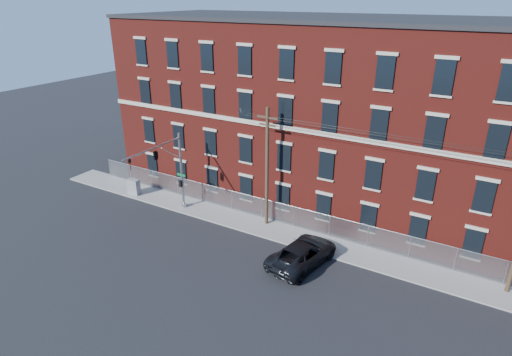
{
  "coord_description": "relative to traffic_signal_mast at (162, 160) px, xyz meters",
  "views": [
    {
      "loc": [
        17.44,
        -22.59,
        18.02
      ],
      "look_at": [
        1.91,
        4.0,
        4.85
      ],
      "focal_mm": 30.27,
      "sensor_mm": 36.0,
      "label": 1
    }
  ],
  "objects": [
    {
      "name": "ground",
      "position": [
        6.0,
        -2.18,
        -5.39
      ],
      "size": [
        140.0,
        140.0,
        0.0
      ],
      "primitive_type": "plane",
      "color": "black",
      "rests_on": "ground"
    },
    {
      "name": "sidewalk",
      "position": [
        18.0,
        2.82,
        -5.33
      ],
      "size": [
        65.0,
        3.0,
        0.12
      ],
      "primitive_type": "cube",
      "color": "gray",
      "rests_on": "ground"
    },
    {
      "name": "mill_building",
      "position": [
        18.0,
        11.75,
        2.76
      ],
      "size": [
        55.3,
        14.32,
        16.3
      ],
      "color": "#601711",
      "rests_on": "ground"
    },
    {
      "name": "chain_link_fence",
      "position": [
        18.0,
        4.12,
        -4.33
      ],
      "size": [
        59.06,
        0.06,
        1.85
      ],
      "color": "#A5A8AD",
      "rests_on": "ground"
    },
    {
      "name": "traffic_signal_mast",
      "position": [
        0.0,
        0.0,
        0.0
      ],
      "size": [
        0.9,
        6.75,
        7.0
      ],
      "color": "#9EA0A5",
      "rests_on": "ground"
    },
    {
      "name": "utility_pole_near",
      "position": [
        8.0,
        3.42,
        -0.05
      ],
      "size": [
        1.8,
        0.28,
        10.0
      ],
      "color": "#413120",
      "rests_on": "ground"
    },
    {
      "name": "pickup_truck",
      "position": [
        13.04,
        -0.33,
        -4.54
      ],
      "size": [
        3.87,
        6.5,
        1.69
      ],
      "primitive_type": "imported",
      "rotation": [
        0.0,
        0.0,
        2.96
      ],
      "color": "black",
      "rests_on": "ground"
    },
    {
      "name": "utility_cabinet",
      "position": [
        -5.9,
        2.02,
        -4.51
      ],
      "size": [
        1.25,
        0.67,
        1.52
      ],
      "primitive_type": "cube",
      "rotation": [
        0.0,
        0.0,
        0.05
      ],
      "color": "gray",
      "rests_on": "sidewalk"
    }
  ]
}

